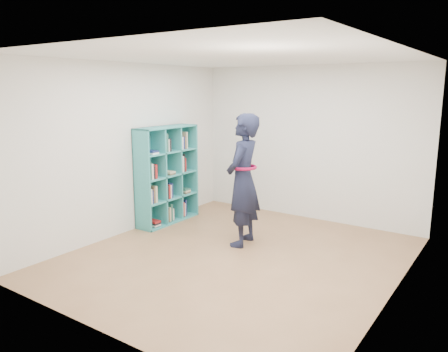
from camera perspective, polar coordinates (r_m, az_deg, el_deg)
The scene contains 9 objects.
floor at distance 5.95m, azimuth 1.59°, elevation -10.51°, with size 4.50×4.50×0.00m, color #89603E.
ceiling at distance 5.53m, azimuth 1.75°, elevation 15.35°, with size 4.50×4.50×0.00m, color white.
wall_left at distance 6.87m, azimuth -12.51°, elevation 3.44°, with size 0.02×4.50×2.60m, color silver.
wall_right at distance 4.83m, azimuth 22.02°, elevation -0.39°, with size 0.02×4.50×2.60m, color silver.
wall_back at distance 7.56m, azimuth 10.97°, elevation 4.20°, with size 4.00×0.02×2.60m, color silver.
wall_front at distance 3.93m, azimuth -16.42°, elevation -2.55°, with size 4.00×0.02×2.60m, color silver.
bookshelf at distance 7.33m, azimuth -7.61°, elevation -0.07°, with size 0.35×1.21×1.61m.
person at distance 6.16m, azimuth 2.50°, elevation -0.56°, with size 0.57×0.76×1.88m.
smartphone at distance 6.27m, azimuth 1.72°, elevation 0.80°, with size 0.05×0.10×0.14m.
Camera 1 is at (2.99, -4.64, 2.21)m, focal length 35.00 mm.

